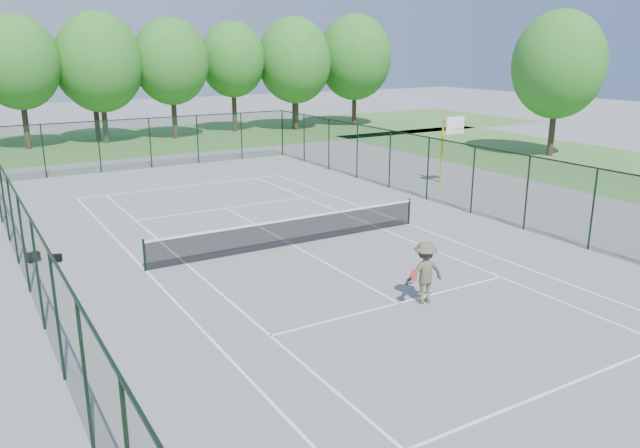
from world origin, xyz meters
The scene contains 12 objects.
ground centered at (0.00, 0.00, 0.00)m, with size 140.00×140.00×0.00m, color gray.
grass_far centered at (0.00, 30.00, 0.01)m, with size 80.00×16.00×0.01m, color #4C8138.
grass_side centered at (24.00, 4.00, 0.01)m, with size 14.00×40.00×0.01m, color #4C8138.
court_lines centered at (0.00, 0.00, 0.00)m, with size 11.05×23.85×0.01m.
tennis_net centered at (0.00, 0.00, 0.58)m, with size 11.08×0.08×1.10m.
fence_enclosure centered at (0.00, 0.00, 1.56)m, with size 18.05×36.05×3.02m.
tree_line_far centered at (0.00, 30.00, 5.99)m, with size 39.40×6.40×9.70m.
basketball_goal centered at (12.20, 5.13, 2.57)m, with size 1.20×1.43×3.65m.
tree_side centered at (24.39, 8.43, 5.98)m, with size 5.99×5.99×9.49m.
sports_bag_a centered at (-8.53, 2.94, 0.16)m, with size 0.41×0.25×0.33m, color black.
sports_bag_b centered at (-7.85, 2.52, 0.13)m, with size 0.33×0.20×0.26m, color black.
tennis_player centered at (0.68, -6.69, 0.91)m, with size 1.84×0.86×1.82m.
Camera 1 is at (-10.48, -19.51, 7.11)m, focal length 35.00 mm.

